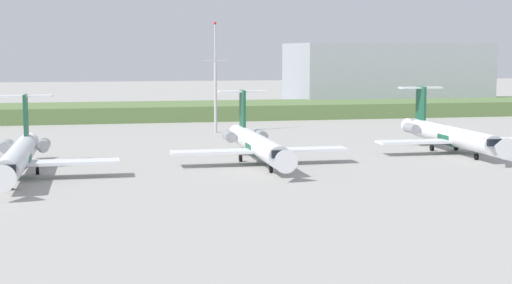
% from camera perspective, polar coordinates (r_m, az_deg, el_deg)
% --- Properties ---
extents(ground_plane, '(500.00, 500.00, 0.00)m').
position_cam_1_polar(ground_plane, '(121.68, -2.32, -0.06)').
color(ground_plane, '#9E9B96').
extents(grass_berm, '(320.00, 20.00, 3.18)m').
position_cam_1_polar(grass_berm, '(166.47, -4.86, 2.33)').
color(grass_berm, '#597542').
rests_on(grass_berm, ground).
extents(regional_jet_nearest, '(22.81, 31.00, 9.00)m').
position_cam_1_polar(regional_jet_nearest, '(92.23, -17.27, -0.98)').
color(regional_jet_nearest, silver).
rests_on(regional_jet_nearest, ground).
extents(regional_jet_second, '(22.81, 31.00, 9.00)m').
position_cam_1_polar(regional_jet_second, '(99.22, 0.11, -0.14)').
color(regional_jet_second, silver).
rests_on(regional_jet_second, ground).
extents(regional_jet_third, '(22.81, 31.00, 9.00)m').
position_cam_1_polar(regional_jet_third, '(113.50, 14.25, 0.53)').
color(regional_jet_third, silver).
rests_on(regional_jet_third, ground).
extents(antenna_mast, '(4.40, 0.50, 19.61)m').
position_cam_1_polar(antenna_mast, '(136.12, -3.04, 4.13)').
color(antenna_mast, '#B2B2B7').
rests_on(antenna_mast, ground).
extents(distant_hangar, '(47.32, 27.15, 16.40)m').
position_cam_1_polar(distant_hangar, '(198.37, 9.58, 4.89)').
color(distant_hangar, '#9EA3AD').
rests_on(distant_hangar, ground).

